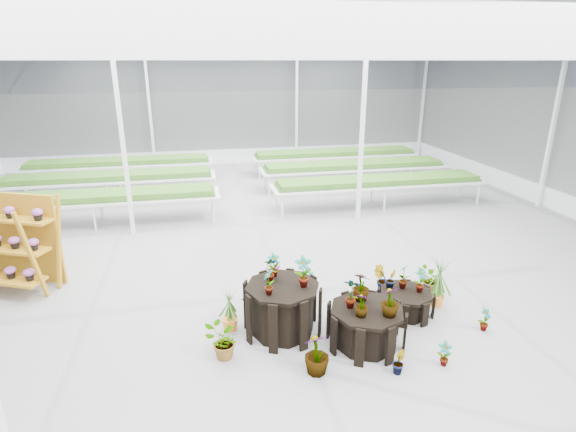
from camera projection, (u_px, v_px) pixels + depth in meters
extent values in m
plane|color=gray|center=(278.00, 300.00, 8.30)|extent=(24.00, 24.00, 0.00)
cylinder|color=black|center=(282.00, 309.00, 7.22)|extent=(1.62, 1.62, 0.84)
cylinder|color=black|center=(366.00, 326.00, 6.94)|extent=(1.45, 1.45, 0.62)
cylinder|color=black|center=(405.00, 302.00, 7.81)|extent=(1.18, 1.18, 0.42)
imported|color=#34621E|center=(271.00, 269.00, 7.16)|extent=(0.23, 0.16, 0.42)
imported|color=#34621E|center=(303.00, 272.00, 6.96)|extent=(0.29, 0.21, 0.52)
imported|color=#34621E|center=(274.00, 265.00, 7.32)|extent=(0.25, 0.20, 0.41)
imported|color=#34621E|center=(269.00, 282.00, 6.75)|extent=(0.21, 0.25, 0.41)
imported|color=#34621E|center=(351.00, 293.00, 6.78)|extent=(0.33, 0.30, 0.51)
imported|color=#34621E|center=(390.00, 301.00, 6.57)|extent=(0.32, 0.32, 0.47)
imported|color=#34621E|center=(361.00, 286.00, 7.01)|extent=(0.37, 0.37, 0.47)
imported|color=#34621E|center=(362.00, 305.00, 6.58)|extent=(0.29, 0.29, 0.37)
imported|color=#34621E|center=(391.00, 279.00, 7.79)|extent=(0.26, 0.25, 0.36)
imported|color=#34621E|center=(420.00, 280.00, 7.66)|extent=(0.26, 0.21, 0.44)
imported|color=#34621E|center=(404.00, 275.00, 7.79)|extent=(0.30, 0.29, 0.48)
imported|color=#34621E|center=(223.00, 342.00, 6.60)|extent=(0.61, 0.57, 0.55)
imported|color=#34621E|center=(249.00, 309.00, 7.49)|extent=(0.33, 0.26, 0.55)
imported|color=#34621E|center=(317.00, 353.00, 6.28)|extent=(0.43, 0.43, 0.64)
imported|color=#34621E|center=(398.00, 362.00, 6.32)|extent=(0.24, 0.25, 0.36)
imported|color=#34621E|center=(444.00, 354.00, 6.47)|extent=(0.24, 0.20, 0.39)
imported|color=#34621E|center=(485.00, 319.00, 7.30)|extent=(0.27, 0.24, 0.43)
imported|color=#34621E|center=(431.00, 280.00, 8.50)|extent=(0.59, 0.56, 0.51)
imported|color=#34621E|center=(382.00, 280.00, 8.45)|extent=(0.35, 0.30, 0.57)
imported|color=#34621E|center=(309.00, 283.00, 8.42)|extent=(0.21, 0.28, 0.49)
imported|color=#34621E|center=(274.00, 282.00, 8.32)|extent=(0.49, 0.49, 0.62)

